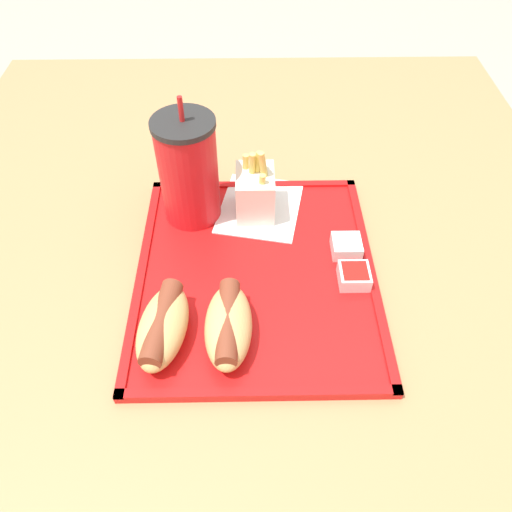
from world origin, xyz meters
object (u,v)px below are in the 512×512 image
Objects in this scene: hot_dog_near at (228,325)px; fries_carton at (255,192)px; hot_dog_far at (163,326)px; sauce_cup_mayo at (346,246)px; soda_cup at (188,170)px; sauce_cup_ketchup at (354,276)px.

fries_carton is (0.23, -0.04, 0.01)m from hot_dog_near.
hot_dog_far is 3.16× the size of sauce_cup_mayo.
soda_cup reaches higher than hot_dog_near.
hot_dog_near reaches higher than sauce_cup_ketchup.
soda_cup is at bearing 90.64° from fries_carton.
sauce_cup_ketchup is at bearing -70.57° from hot_dog_far.
sauce_cup_mayo and sauce_cup_ketchup have the same top height.
soda_cup reaches higher than sauce_cup_ketchup.
hot_dog_near is at bearing 130.84° from sauce_cup_mayo.
hot_dog_near is at bearing 117.46° from sauce_cup_ketchup.
hot_dog_far is at bearing 109.43° from sauce_cup_ketchup.
fries_carton reaches higher than hot_dog_far.
sauce_cup_mayo is (-0.09, -0.13, -0.03)m from fries_carton.
hot_dog_far reaches higher than sauce_cup_mayo.
sauce_cup_ketchup is (-0.14, -0.23, -0.07)m from soda_cup.
fries_carton reaches higher than sauce_cup_ketchup.
hot_dog_near reaches higher than sauce_cup_mayo.
sauce_cup_ketchup is (0.09, -0.25, -0.01)m from hot_dog_far.
sauce_cup_mayo is 0.06m from sauce_cup_ketchup.
fries_carton is at bearing -26.66° from hot_dog_far.
hot_dog_far is 0.28m from sauce_cup_mayo.
sauce_cup_mayo is (0.14, -0.24, -0.01)m from hot_dog_far.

